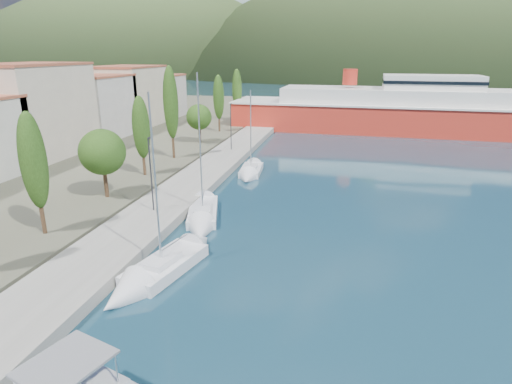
# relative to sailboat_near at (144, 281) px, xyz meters

# --- Properties ---
(ground) EXTENTS (1400.00, 1400.00, 0.00)m
(ground) POSITION_rel_sailboat_near_xyz_m (4.89, 114.51, -0.32)
(ground) COLOR #183A4B
(quay) EXTENTS (5.00, 88.00, 0.80)m
(quay) POSITION_rel_sailboat_near_xyz_m (-4.11, 20.51, 0.08)
(quay) COLOR gray
(quay) RESTS_ON ground
(hills_near) EXTENTS (1010.00, 520.00, 115.00)m
(hills_near) POSITION_rel_sailboat_near_xyz_m (102.94, 367.01, 48.85)
(hills_near) COLOR #3D5229
(hills_near) RESTS_ON ground
(town_buildings) EXTENTS (9.20, 69.20, 11.30)m
(town_buildings) POSITION_rel_sailboat_near_xyz_m (-27.11, 31.42, 5.24)
(town_buildings) COLOR beige
(town_buildings) RESTS_ON land_strip
(tree_row) EXTENTS (4.06, 62.65, 11.07)m
(tree_row) POSITION_rel_sailboat_near_xyz_m (-9.88, 24.82, 5.34)
(tree_row) COLOR #47301E
(tree_row) RESTS_ON land_strip
(lamp_posts) EXTENTS (0.15, 48.33, 6.06)m
(lamp_posts) POSITION_rel_sailboat_near_xyz_m (-4.11, 9.95, 3.76)
(lamp_posts) COLOR #2D2D33
(lamp_posts) RESTS_ON quay
(sailboat_near) EXTENTS (4.37, 8.81, 12.16)m
(sailboat_near) POSITION_rel_sailboat_near_xyz_m (0.00, 0.00, 0.00)
(sailboat_near) COLOR silver
(sailboat_near) RESTS_ON ground
(sailboat_mid) EXTENTS (4.68, 9.11, 12.69)m
(sailboat_mid) POSITION_rel_sailboat_near_xyz_m (0.20, 9.59, -0.02)
(sailboat_mid) COLOR silver
(sailboat_mid) RESTS_ON ground
(sailboat_far) EXTENTS (2.83, 7.12, 10.21)m
(sailboat_far) POSITION_rel_sailboat_near_xyz_m (0.69, 23.98, -0.03)
(sailboat_far) COLOR silver
(sailboat_far) RESTS_ON ground
(ferry) EXTENTS (55.91, 13.37, 11.04)m
(ferry) POSITION_rel_sailboat_near_xyz_m (18.57, 57.31, 3.04)
(ferry) COLOR red
(ferry) RESTS_ON ground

